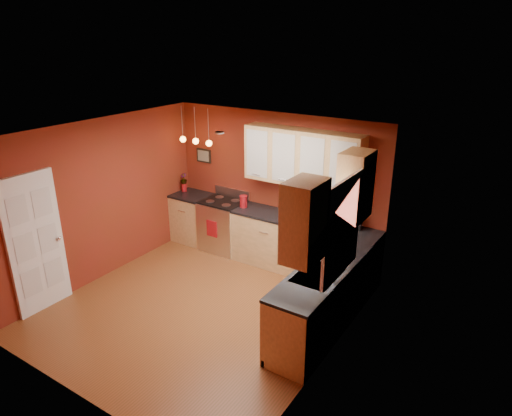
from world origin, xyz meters
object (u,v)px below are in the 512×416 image
Objects in this scene: coffee_maker at (356,221)px; soap_pump at (329,275)px; sink at (318,276)px; gas_range at (223,225)px; red_canister at (243,201)px.

soap_pump is at bearing -93.21° from coffee_maker.
coffee_maker is at bearing 95.15° from sink.
soap_pump is at bearing -29.30° from gas_range.
coffee_maker reaches higher than gas_range.
sink is 2.66× the size of coffee_maker.
gas_range is 4.22× the size of coffee_maker.
sink is at bearing -29.78° from gas_range.
red_canister is 1.20× the size of soap_pump.
sink is at bearing -34.51° from red_canister.
soap_pump reaches higher than gas_range.
red_canister is 2.79m from soap_pump.
sink is 1.66m from coffee_maker.
sink is 2.62m from red_canister.
sink reaches higher than coffee_maker.
gas_range is at bearing 169.48° from coffee_maker.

